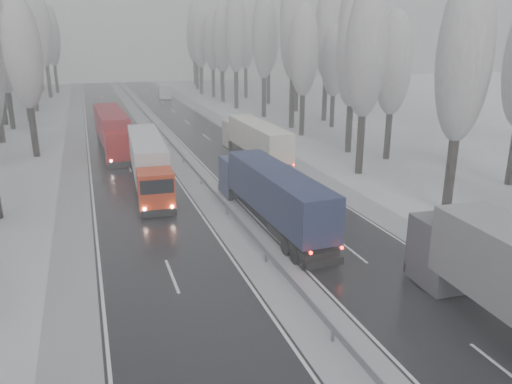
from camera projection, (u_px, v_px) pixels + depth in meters
carriageway_right at (253, 173)px, 45.60m from camera, size 7.50×200.00×0.03m
carriageway_left at (136, 184)px, 42.35m from camera, size 7.50×200.00×0.03m
median_slush at (196, 178)px, 43.98m from camera, size 3.00×200.00×0.04m
shoulder_right at (302, 169)px, 47.13m from camera, size 2.40×200.00×0.04m
shoulder_left at (74, 189)px, 40.82m from camera, size 2.40×200.00×0.04m
median_guardrail at (196, 172)px, 43.79m from camera, size 0.12×200.00×0.76m
tree_16 at (464, 58)px, 32.50m from camera, size 3.60×3.60×16.53m
tree_18 at (366, 52)px, 42.58m from camera, size 3.60×3.60×16.58m
tree_19 at (394, 64)px, 48.28m from camera, size 3.60×3.60×14.57m
tree_20 at (353, 55)px, 51.14m from camera, size 3.60×3.60×15.71m
tree_21 at (354, 36)px, 54.88m from camera, size 3.60×3.60×18.62m
tree_22 at (304, 51)px, 60.26m from camera, size 3.60×3.60×15.86m
tree_23 at (334, 62)px, 66.25m from camera, size 3.60×3.60×13.55m
tree_24 at (293, 27)px, 64.54m from camera, size 3.60×3.60×20.49m
tree_25 at (327, 32)px, 70.49m from camera, size 3.60×3.60×19.44m
tree_26 at (264, 35)px, 74.02m from camera, size 3.60×3.60×18.78m
tree_27 at (298, 40)px, 80.06m from camera, size 3.60×3.60×17.62m
tree_28 at (236, 32)px, 83.12m from camera, size 3.60×3.60×19.62m
tree_29 at (269, 38)px, 89.30m from camera, size 3.60×3.60×18.11m
tree_30 at (222, 39)px, 92.33m from camera, size 3.60×3.60×17.86m
tree_31 at (246, 36)px, 97.63m from camera, size 3.60×3.60×18.58m
tree_32 at (212, 40)px, 99.23m from camera, size 3.60×3.60×17.33m
tree_33 at (222, 50)px, 104.38m from camera, size 3.60×3.60×14.33m
tree_34 at (200, 39)px, 105.31m from camera, size 3.60×3.60×17.63m
tree_35 at (236, 37)px, 111.65m from camera, size 3.60×3.60×18.25m
tree_36 at (196, 31)px, 114.10m from camera, size 3.60×3.60×20.23m
tree_37 at (221, 42)px, 120.61m from camera, size 3.60×3.60×16.37m
tree_38 at (194, 38)px, 124.59m from camera, size 3.60×3.60×17.97m
tree_39 at (201, 42)px, 129.42m from camera, size 3.60×3.60×16.19m
tree_62 at (23, 54)px, 48.97m from camera, size 3.60×3.60×16.04m
tree_66 at (2, 54)px, 64.63m from camera, size 3.60×3.60×15.23m
tree_68 at (20, 45)px, 70.95m from camera, size 3.60×3.60×16.65m
tree_70 at (28, 42)px, 80.04m from camera, size 3.60×3.60×17.09m
tree_72 at (18, 49)px, 88.05m from camera, size 3.60×3.60×15.11m
tree_73 at (2, 41)px, 90.37m from camera, size 3.60×3.60×17.22m
tree_74 at (43, 32)px, 98.12m from camera, size 3.60×3.60×19.68m
tree_76 at (51, 36)px, 107.13m from camera, size 3.60×3.60×18.55m
tree_77 at (26, 49)px, 109.81m from camera, size 3.60×3.60×14.32m
tree_78 at (36, 33)px, 111.80m from camera, size 3.60×3.60×19.55m
tree_79 at (25, 41)px, 115.03m from camera, size 3.60×3.60×17.07m
truck_blue_box at (271, 191)px, 32.71m from camera, size 2.92×15.48×3.95m
truck_cream_box at (255, 138)px, 49.84m from camera, size 2.53×15.19×3.89m
box_truck_distant at (164, 91)px, 100.56m from camera, size 2.98×7.55×2.75m
truck_red_white at (148, 159)px, 40.88m from camera, size 3.27×15.80×4.03m
truck_red_red at (112, 129)px, 53.52m from camera, size 3.20×16.90×4.31m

